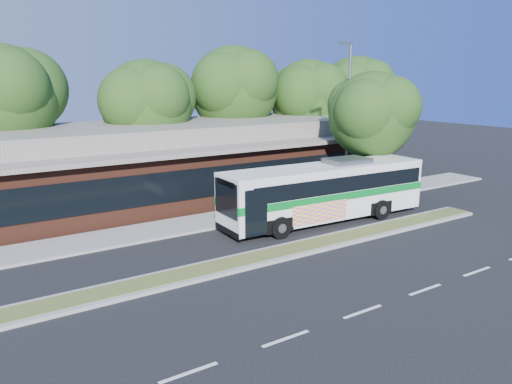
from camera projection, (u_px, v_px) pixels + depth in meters
ground at (271, 263)px, 19.64m from camera, size 120.00×120.00×0.00m
median_strip at (262, 257)px, 20.11m from camera, size 26.00×1.10×0.15m
sidewalk at (197, 223)px, 24.83m from camera, size 44.00×2.60×0.12m
plaza_building at (146, 164)px, 29.72m from camera, size 33.20×11.20×4.45m
lamp_post at (348, 117)px, 28.56m from camera, size 0.93×0.18×9.07m
tree_bg_b at (9, 96)px, 27.86m from camera, size 6.69×6.00×9.00m
tree_bg_c at (152, 103)px, 31.44m from camera, size 6.24×5.60×8.26m
tree_bg_d at (238, 88)px, 35.87m from camera, size 6.91×6.20×9.37m
tree_bg_e at (311, 96)px, 38.41m from camera, size 6.47×5.80×8.50m
tree_bg_f at (359, 90)px, 42.38m from camera, size 6.69×6.00×8.92m
transit_bus at (326, 188)px, 24.98m from camera, size 11.28×3.01×3.14m
sidewalk_tree at (375, 113)px, 28.89m from camera, size 5.57×5.00×7.51m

